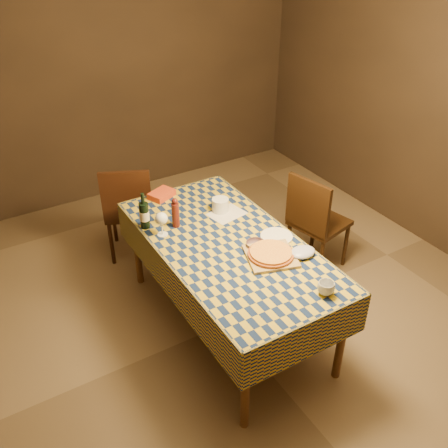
% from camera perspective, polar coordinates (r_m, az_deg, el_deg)
% --- Properties ---
extents(room, '(5.00, 5.10, 2.70)m').
position_cam_1_polar(room, '(3.21, 0.46, 6.35)').
color(room, brown).
rests_on(room, ground).
extents(dining_table, '(0.94, 1.84, 0.77)m').
position_cam_1_polar(dining_table, '(3.55, 0.42, -3.17)').
color(dining_table, brown).
rests_on(dining_table, ground).
extents(cutting_board, '(0.40, 0.40, 0.02)m').
position_cam_1_polar(cutting_board, '(3.38, 5.35, -3.68)').
color(cutting_board, '#9D804A').
rests_on(cutting_board, dining_table).
extents(pizza, '(0.32, 0.32, 0.03)m').
position_cam_1_polar(pizza, '(3.36, 5.37, -3.34)').
color(pizza, brown).
rests_on(pizza, cutting_board).
extents(pepper_mill, '(0.06, 0.06, 0.23)m').
position_cam_1_polar(pepper_mill, '(3.65, -5.56, 1.22)').
color(pepper_mill, '#4D1612').
rests_on(pepper_mill, dining_table).
extents(bowl, '(0.16, 0.16, 0.04)m').
position_cam_1_polar(bowl, '(3.46, 3.65, -2.40)').
color(bowl, '#58404A').
rests_on(bowl, dining_table).
extents(wine_glass, '(0.10, 0.10, 0.18)m').
position_cam_1_polar(wine_glass, '(3.55, -7.16, 0.52)').
color(wine_glass, white).
rests_on(wine_glass, dining_table).
extents(wine_bottle, '(0.09, 0.09, 0.28)m').
position_cam_1_polar(wine_bottle, '(3.66, -9.09, 1.04)').
color(wine_bottle, black).
rests_on(wine_bottle, dining_table).
extents(deli_tub, '(0.16, 0.16, 0.11)m').
position_cam_1_polar(deli_tub, '(3.84, -0.42, 2.17)').
color(deli_tub, silver).
rests_on(deli_tub, dining_table).
extents(takeout_container, '(0.24, 0.21, 0.05)m').
position_cam_1_polar(takeout_container, '(4.07, -7.14, 3.38)').
color(takeout_container, '#CA411A').
rests_on(takeout_container, dining_table).
extents(white_plate, '(0.27, 0.27, 0.01)m').
position_cam_1_polar(white_plate, '(3.58, 6.02, -1.43)').
color(white_plate, silver).
rests_on(white_plate, dining_table).
extents(tumbler, '(0.13, 0.13, 0.08)m').
position_cam_1_polar(tumbler, '(3.11, 11.58, -7.19)').
color(tumbler, silver).
rests_on(tumbler, dining_table).
extents(flour_patch, '(0.30, 0.25, 0.00)m').
position_cam_1_polar(flour_patch, '(3.83, 0.32, 1.17)').
color(flour_patch, silver).
rests_on(flour_patch, dining_table).
extents(flour_bag, '(0.20, 0.16, 0.05)m').
position_cam_1_polar(flour_bag, '(3.41, 8.97, -3.19)').
color(flour_bag, '#A5ACD3').
rests_on(flour_bag, dining_table).
extents(chair_far, '(0.56, 0.56, 0.93)m').
position_cam_1_polar(chair_far, '(4.48, -10.83, 1.89)').
color(chair_far, black).
rests_on(chair_far, ground).
extents(chair_right, '(0.51, 0.50, 0.93)m').
position_cam_1_polar(chair_right, '(4.30, 10.30, 0.58)').
color(chair_right, black).
rests_on(chair_right, ground).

